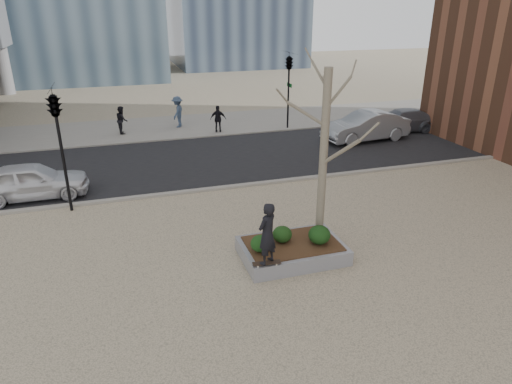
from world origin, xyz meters
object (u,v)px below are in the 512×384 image
object	(u,v)px
planter	(292,251)
skateboarder	(267,234)
police_car	(31,181)
skateboard	(267,264)

from	to	relation	value
planter	skateboarder	world-z (taller)	skateboarder
skateboarder	police_car	world-z (taller)	skateboarder
skateboard	skateboarder	distance (m)	0.92
planter	police_car	size ratio (longest dim) A/B	0.72
planter	skateboarder	distance (m)	1.84
planter	police_car	bearing A→B (deg)	137.65
planter	skateboarder	xyz separation A→B (m)	(-1.10, -0.88, 1.18)
planter	skateboard	xyz separation A→B (m)	(-1.10, -0.88, 0.26)
skateboard	police_car	size ratio (longest dim) A/B	0.19
skateboard	skateboarder	xyz separation A→B (m)	(0.00, 0.00, 0.92)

